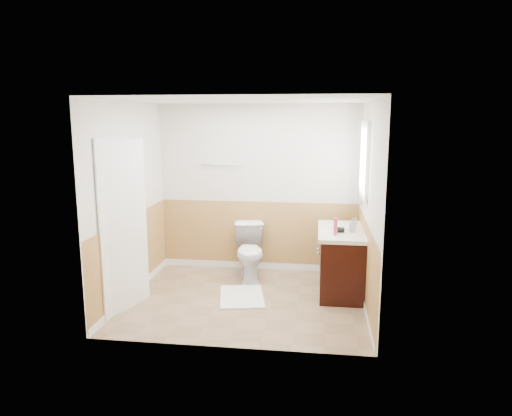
# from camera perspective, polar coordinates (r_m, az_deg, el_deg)

# --- Properties ---
(floor) EXTENTS (3.00, 3.00, 0.00)m
(floor) POSITION_cam_1_polar(r_m,az_deg,el_deg) (6.17, -1.25, -10.96)
(floor) COLOR #8C7051
(floor) RESTS_ON ground
(ceiling) EXTENTS (3.00, 3.00, 0.00)m
(ceiling) POSITION_cam_1_polar(r_m,az_deg,el_deg) (5.73, -1.35, 12.92)
(ceiling) COLOR white
(ceiling) RESTS_ON floor
(wall_back) EXTENTS (3.00, 0.00, 3.00)m
(wall_back) POSITION_cam_1_polar(r_m,az_deg,el_deg) (7.09, 0.31, 2.39)
(wall_back) COLOR silver
(wall_back) RESTS_ON floor
(wall_front) EXTENTS (3.00, 0.00, 3.00)m
(wall_front) POSITION_cam_1_polar(r_m,az_deg,el_deg) (4.57, -3.80, -2.35)
(wall_front) COLOR silver
(wall_front) RESTS_ON floor
(wall_left) EXTENTS (0.00, 3.00, 3.00)m
(wall_left) POSITION_cam_1_polar(r_m,az_deg,el_deg) (6.23, -15.06, 0.84)
(wall_left) COLOR silver
(wall_left) RESTS_ON floor
(wall_right) EXTENTS (0.00, 3.00, 3.00)m
(wall_right) POSITION_cam_1_polar(r_m,az_deg,el_deg) (5.79, 13.53, 0.17)
(wall_right) COLOR silver
(wall_right) RESTS_ON floor
(wainscot_back) EXTENTS (3.00, 0.00, 3.00)m
(wainscot_back) POSITION_cam_1_polar(r_m,az_deg,el_deg) (7.23, 0.30, -3.51)
(wainscot_back) COLOR tan
(wainscot_back) RESTS_ON floor
(wainscot_front) EXTENTS (3.00, 0.00, 3.00)m
(wainscot_front) POSITION_cam_1_polar(r_m,az_deg,el_deg) (4.81, -3.66, -11.06)
(wainscot_front) COLOR tan
(wainscot_front) RESTS_ON floor
(wainscot_left) EXTENTS (0.00, 2.60, 2.60)m
(wainscot_left) POSITION_cam_1_polar(r_m,az_deg,el_deg) (6.39, -14.63, -5.80)
(wainscot_left) COLOR tan
(wainscot_left) RESTS_ON floor
(wainscot_right) EXTENTS (0.00, 2.60, 2.60)m
(wainscot_right) POSITION_cam_1_polar(r_m,az_deg,el_deg) (5.97, 13.10, -6.92)
(wainscot_right) COLOR tan
(wainscot_right) RESTS_ON floor
(toilet) EXTENTS (0.58, 0.84, 0.78)m
(toilet) POSITION_cam_1_polar(r_m,az_deg,el_deg) (6.82, -0.72, -5.34)
(toilet) COLOR white
(toilet) RESTS_ON floor
(bath_mat) EXTENTS (0.69, 0.89, 0.02)m
(bath_mat) POSITION_cam_1_polar(r_m,az_deg,el_deg) (6.24, -1.73, -10.63)
(bath_mat) COLOR white
(bath_mat) RESTS_ON floor
(vanity_cabinet) EXTENTS (0.55, 1.10, 0.80)m
(vanity_cabinet) POSITION_cam_1_polar(r_m,az_deg,el_deg) (6.40, 10.22, -6.52)
(vanity_cabinet) COLOR black
(vanity_cabinet) RESTS_ON floor
(vanity_knob_left) EXTENTS (0.03, 0.03, 0.03)m
(vanity_knob_left) POSITION_cam_1_polar(r_m,az_deg,el_deg) (6.26, 7.55, -5.42)
(vanity_knob_left) COLOR silver
(vanity_knob_left) RESTS_ON vanity_cabinet
(vanity_knob_right) EXTENTS (0.03, 0.03, 0.03)m
(vanity_knob_right) POSITION_cam_1_polar(r_m,az_deg,el_deg) (6.45, 7.56, -4.93)
(vanity_knob_right) COLOR silver
(vanity_knob_right) RESTS_ON vanity_cabinet
(countertop) EXTENTS (0.60, 1.15, 0.05)m
(countertop) POSITION_cam_1_polar(r_m,az_deg,el_deg) (6.29, 10.26, -2.82)
(countertop) COLOR silver
(countertop) RESTS_ON vanity_cabinet
(sink_basin) EXTENTS (0.36, 0.36, 0.02)m
(sink_basin) POSITION_cam_1_polar(r_m,az_deg,el_deg) (6.43, 10.30, -2.21)
(sink_basin) COLOR white
(sink_basin) RESTS_ON countertop
(faucet) EXTENTS (0.02, 0.02, 0.14)m
(faucet) POSITION_cam_1_polar(r_m,az_deg,el_deg) (6.43, 11.92, -1.72)
(faucet) COLOR silver
(faucet) RESTS_ON countertop
(lotion_bottle) EXTENTS (0.05, 0.05, 0.22)m
(lotion_bottle) POSITION_cam_1_polar(r_m,az_deg,el_deg) (5.96, 9.57, -2.22)
(lotion_bottle) COLOR #C13250
(lotion_bottle) RESTS_ON countertop
(soap_dispenser) EXTENTS (0.09, 0.09, 0.18)m
(soap_dispenser) POSITION_cam_1_polar(r_m,az_deg,el_deg) (6.17, 11.55, -2.06)
(soap_dispenser) COLOR #8D969F
(soap_dispenser) RESTS_ON countertop
(hair_dryer_body) EXTENTS (0.14, 0.07, 0.07)m
(hair_dryer_body) POSITION_cam_1_polar(r_m,az_deg,el_deg) (6.13, 9.97, -2.59)
(hair_dryer_body) COLOR black
(hair_dryer_body) RESTS_ON countertop
(hair_dryer_handle) EXTENTS (0.03, 0.03, 0.07)m
(hair_dryer_handle) POSITION_cam_1_polar(r_m,az_deg,el_deg) (6.22, 9.65, -2.67)
(hair_dryer_handle) COLOR black
(hair_dryer_handle) RESTS_ON countertop
(mirror_panel) EXTENTS (0.02, 0.35, 0.90)m
(mirror_panel) POSITION_cam_1_polar(r_m,az_deg,el_deg) (6.83, 12.52, 4.34)
(mirror_panel) COLOR silver
(mirror_panel) RESTS_ON wall_right
(window_frame) EXTENTS (0.04, 0.80, 1.00)m
(window_frame) POSITION_cam_1_polar(r_m,az_deg,el_deg) (6.30, 12.93, 5.63)
(window_frame) COLOR white
(window_frame) RESTS_ON wall_right
(window_glass) EXTENTS (0.01, 0.70, 0.90)m
(window_glass) POSITION_cam_1_polar(r_m,az_deg,el_deg) (6.30, 13.07, 5.63)
(window_glass) COLOR white
(window_glass) RESTS_ON wall_right
(door) EXTENTS (0.29, 0.78, 2.04)m
(door) POSITION_cam_1_polar(r_m,az_deg,el_deg) (5.83, -15.72, -2.17)
(door) COLOR white
(door) RESTS_ON wall_left
(door_frame) EXTENTS (0.02, 0.92, 2.10)m
(door_frame) POSITION_cam_1_polar(r_m,az_deg,el_deg) (5.86, -16.41, -2.05)
(door_frame) COLOR white
(door_frame) RESTS_ON wall_left
(door_knob) EXTENTS (0.06, 0.06, 0.06)m
(door_knob) POSITION_cam_1_polar(r_m,az_deg,el_deg) (6.12, -13.97, -2.15)
(door_knob) COLOR silver
(door_knob) RESTS_ON door
(towel_bar) EXTENTS (0.62, 0.02, 0.02)m
(towel_bar) POSITION_cam_1_polar(r_m,az_deg,el_deg) (7.09, -4.17, 5.21)
(towel_bar) COLOR silver
(towel_bar) RESTS_ON wall_back
(tp_holder_bar) EXTENTS (0.14, 0.02, 0.02)m
(tp_holder_bar) POSITION_cam_1_polar(r_m,az_deg,el_deg) (7.14, -0.56, -2.05)
(tp_holder_bar) COLOR silver
(tp_holder_bar) RESTS_ON wall_back
(tp_roll) EXTENTS (0.10, 0.11, 0.11)m
(tp_roll) POSITION_cam_1_polar(r_m,az_deg,el_deg) (7.14, -0.56, -2.05)
(tp_roll) COLOR white
(tp_roll) RESTS_ON tp_holder_bar
(tp_sheet) EXTENTS (0.10, 0.01, 0.16)m
(tp_sheet) POSITION_cam_1_polar(r_m,az_deg,el_deg) (7.16, -0.56, -2.91)
(tp_sheet) COLOR white
(tp_sheet) RESTS_ON tp_roll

